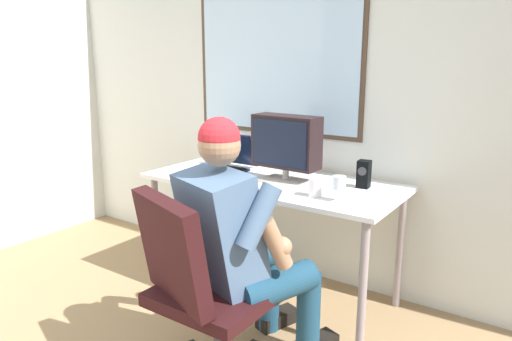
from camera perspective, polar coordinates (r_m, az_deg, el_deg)
The scene contains 9 objects.
wall_rear at distance 3.07m, azimuth 9.38°, elevation 10.30°, with size 4.87×0.08×2.62m.
desk at distance 2.91m, azimuth 1.94°, elevation -2.52°, with size 1.58×0.71×0.76m.
office_chair at distance 2.16m, azimuth -7.12°, elevation -12.96°, with size 0.62×0.66×0.93m.
person_seated at distance 2.23m, azimuth -1.71°, elevation -8.50°, with size 0.66×0.83×1.24m.
crt_monitor at distance 2.80m, azimuth 3.65°, elevation 3.28°, with size 0.42×0.22×0.40m.
laptop at distance 3.15m, azimuth -3.62°, elevation 1.26°, with size 0.33×0.35×0.24m.
wine_glass at distance 2.47m, azimuth 10.04°, elevation -1.65°, with size 0.07×0.07×0.13m.
desk_speaker at distance 2.76m, azimuth 12.94°, elevation -0.42°, with size 0.07×0.08×0.16m.
coffee_mug at distance 2.55m, azimuth 7.19°, elevation -2.04°, with size 0.07×0.07×0.10m.
Camera 1 is at (1.29, -0.49, 1.48)m, focal length 32.98 mm.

